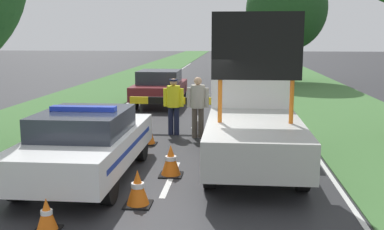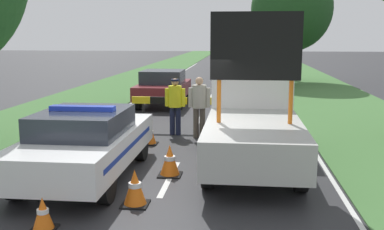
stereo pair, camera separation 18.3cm
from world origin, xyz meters
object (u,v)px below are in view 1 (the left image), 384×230
at_px(police_officer, 174,102).
at_px(traffic_cone_lane_edge, 96,133).
at_px(police_car, 87,143).
at_px(traffic_cone_near_truck, 47,215).
at_px(traffic_cone_centre_front, 148,134).
at_px(traffic_cone_near_police, 138,188).
at_px(queued_car_van_white, 242,75).
at_px(work_truck, 252,115).
at_px(road_barrier, 185,103).
at_px(queued_car_wagon_maroon, 160,87).
at_px(roadside_tree_mid_left, 291,9).
at_px(roadside_tree_mid_right, 286,9).
at_px(traffic_cone_behind_barrier, 171,160).
at_px(pedestrian_civilian, 198,102).

relative_size(police_officer, traffic_cone_lane_edge, 2.40).
distance_m(police_car, traffic_cone_near_truck, 2.68).
relative_size(police_officer, traffic_cone_centre_front, 2.82).
xyz_separation_m(traffic_cone_near_police, queued_car_van_white, (2.14, 17.56, 0.48)).
xyz_separation_m(work_truck, road_barrier, (-1.96, 3.17, -0.19)).
bearing_deg(police_officer, queued_car_wagon_maroon, -80.49).
bearing_deg(road_barrier, traffic_cone_near_truck, -97.50).
height_order(traffic_cone_lane_edge, roadside_tree_mid_left, roadside_tree_mid_left).
relative_size(work_truck, queued_car_wagon_maroon, 1.36).
distance_m(road_barrier, traffic_cone_centre_front, 2.17).
height_order(work_truck, roadside_tree_mid_left, roadside_tree_mid_left).
distance_m(police_car, traffic_cone_lane_edge, 2.85).
bearing_deg(police_officer, queued_car_van_white, -104.76).
height_order(police_officer, traffic_cone_near_truck, police_officer).
bearing_deg(traffic_cone_centre_front, road_barrier, 66.48).
distance_m(queued_car_wagon_maroon, roadside_tree_mid_left, 13.79).
bearing_deg(road_barrier, traffic_cone_near_police, -88.97).
height_order(work_truck, roadside_tree_mid_right, roadside_tree_mid_right).
bearing_deg(roadside_tree_mid_right, police_officer, -108.22).
relative_size(road_barrier, queued_car_wagon_maroon, 0.88).
bearing_deg(traffic_cone_centre_front, roadside_tree_mid_right, 71.41).
distance_m(traffic_cone_near_police, queued_car_van_white, 17.70).
bearing_deg(traffic_cone_lane_edge, police_officer, 40.20).
xyz_separation_m(police_car, traffic_cone_near_police, (1.39, -1.45, -0.45)).
bearing_deg(queued_car_wagon_maroon, traffic_cone_behind_barrier, 100.64).
xyz_separation_m(police_officer, roadside_tree_mid_right, (4.91, 14.90, 3.55)).
height_order(pedestrian_civilian, queued_car_van_white, pedestrian_civilian).
height_order(work_truck, traffic_cone_near_police, work_truck).
relative_size(traffic_cone_near_truck, traffic_cone_lane_edge, 0.74).
bearing_deg(roadside_tree_mid_right, traffic_cone_behind_barrier, -103.17).
distance_m(traffic_cone_centre_front, traffic_cone_near_truck, 5.72).
bearing_deg(queued_car_van_white, roadside_tree_mid_right, -129.89).
distance_m(road_barrier, queued_car_van_white, 11.30).
bearing_deg(queued_car_van_white, police_officer, 79.05).
bearing_deg(police_officer, road_barrier, -118.98).
height_order(traffic_cone_near_police, traffic_cone_centre_front, traffic_cone_near_police).
height_order(traffic_cone_near_police, roadside_tree_mid_left, roadside_tree_mid_left).
height_order(police_car, traffic_cone_near_police, police_car).
xyz_separation_m(pedestrian_civilian, roadside_tree_mid_right, (4.14, 15.23, 3.52)).
relative_size(traffic_cone_centre_front, traffic_cone_near_truck, 1.15).
height_order(police_officer, queued_car_van_white, police_officer).
distance_m(police_officer, pedestrian_civilian, 0.83).
bearing_deg(police_car, traffic_cone_lane_edge, 103.13).
bearing_deg(traffic_cone_near_truck, traffic_cone_lane_edge, 99.24).
xyz_separation_m(traffic_cone_behind_barrier, queued_car_van_white, (1.80, 15.79, 0.47)).
xyz_separation_m(queued_car_van_white, roadside_tree_mid_left, (3.16, 5.37, 3.91)).
distance_m(traffic_cone_near_truck, queued_car_van_white, 19.03).
relative_size(road_barrier, traffic_cone_near_police, 5.42).
bearing_deg(queued_car_van_white, roadside_tree_mid_left, -120.47).
relative_size(traffic_cone_near_police, traffic_cone_centre_front, 1.07).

